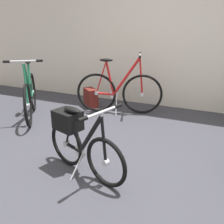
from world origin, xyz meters
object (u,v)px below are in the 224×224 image
Objects in this scene: folding_bike_foreground at (79,139)px; display_bike_right at (119,91)px; display_bike_left at (30,95)px; backpack_on_floor at (91,98)px.

folding_bike_foreground is 1.83m from display_bike_right.
display_bike_right reaches higher than display_bike_left.
folding_bike_foreground is 0.88× the size of display_bike_left.
display_bike_left is 1.08m from backpack_on_floor.
folding_bike_foreground is at bearing -34.57° from display_bike_left.
display_bike_left is (-1.51, 1.04, 0.00)m from folding_bike_foreground.
display_bike_right is at bearing 99.15° from folding_bike_foreground.
backpack_on_floor is at bearing 53.33° from display_bike_left.
display_bike_right is (-0.29, 1.81, 0.01)m from folding_bike_foreground.
display_bike_right is at bearing 32.07° from display_bike_left.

